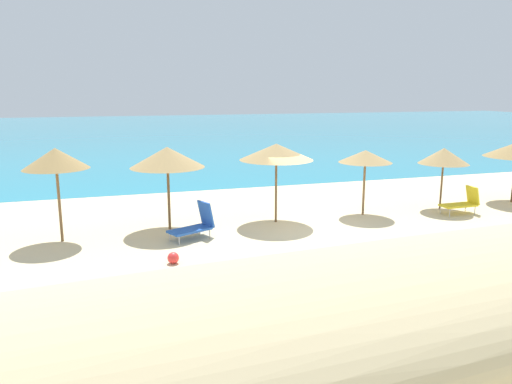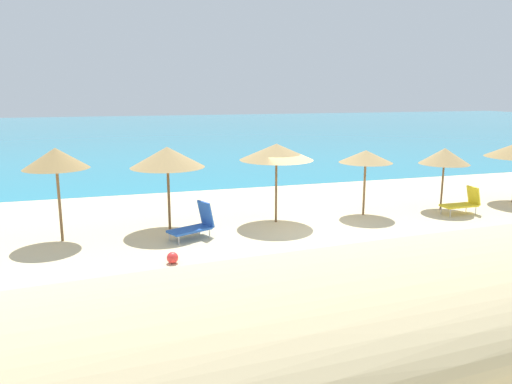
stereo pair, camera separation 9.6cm
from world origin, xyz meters
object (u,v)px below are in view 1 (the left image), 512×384
at_px(beach_umbrella_3, 167,157).
at_px(beach_umbrella_4, 276,152).
at_px(lounge_chair_0, 462,202).
at_px(beach_ball, 173,258).
at_px(beach_umbrella_2, 56,159).
at_px(beach_umbrella_6, 444,156).
at_px(lounge_chair_2, 195,224).
at_px(beach_umbrella_5, 365,157).

relative_size(beach_umbrella_3, beach_umbrella_4, 1.00).
bearing_deg(lounge_chair_0, beach_ball, 100.29).
relative_size(beach_umbrella_2, beach_umbrella_6, 1.20).
relative_size(beach_umbrella_6, lounge_chair_2, 1.56).
relative_size(beach_umbrella_2, lounge_chair_2, 1.87).
bearing_deg(beach_umbrella_5, beach_ball, -156.94).
height_order(beach_umbrella_5, beach_ball, beach_umbrella_5).
height_order(beach_umbrella_4, beach_umbrella_6, beach_umbrella_4).
relative_size(beach_umbrella_4, lounge_chair_2, 1.80).
relative_size(beach_umbrella_4, beach_ball, 8.83).
bearing_deg(beach_umbrella_5, beach_umbrella_2, -178.98).
xyz_separation_m(beach_umbrella_5, lounge_chair_0, (3.78, -1.02, -1.82)).
relative_size(beach_umbrella_5, lounge_chair_0, 1.70).
distance_m(beach_umbrella_2, lounge_chair_0, 14.88).
xyz_separation_m(beach_umbrella_5, beach_ball, (-7.81, -3.32, -2.11)).
bearing_deg(beach_ball, lounge_chair_2, 64.86).
relative_size(beach_umbrella_2, beach_umbrella_3, 1.04).
height_order(beach_umbrella_2, lounge_chair_2, beach_umbrella_2).
bearing_deg(beach_umbrella_4, lounge_chair_0, -7.76).
bearing_deg(beach_umbrella_6, beach_ball, -164.22).
bearing_deg(beach_umbrella_5, lounge_chair_0, -15.11).
relative_size(beach_umbrella_2, beach_umbrella_5, 1.19).
height_order(beach_umbrella_3, beach_ball, beach_umbrella_3).
height_order(beach_umbrella_4, beach_ball, beach_umbrella_4).
xyz_separation_m(beach_umbrella_3, beach_umbrella_6, (10.87, -0.32, -0.35)).
xyz_separation_m(beach_umbrella_3, lounge_chair_2, (0.67, -1.29, -2.06)).
bearing_deg(beach_umbrella_2, beach_ball, -45.18).
relative_size(beach_umbrella_3, lounge_chair_0, 1.94).
bearing_deg(lounge_chair_2, beach_umbrella_2, 53.91).
relative_size(beach_umbrella_2, beach_umbrella_4, 1.04).
distance_m(beach_umbrella_2, beach_umbrella_6, 14.36).
relative_size(beach_umbrella_5, beach_ball, 7.71).
distance_m(beach_umbrella_2, beach_umbrella_4, 7.32).
bearing_deg(beach_umbrella_2, beach_umbrella_6, 0.18).
relative_size(beach_umbrella_4, beach_umbrella_5, 1.14).
xyz_separation_m(beach_umbrella_3, beach_umbrella_4, (3.84, -0.19, 0.06)).
distance_m(beach_umbrella_4, lounge_chair_0, 7.74).
relative_size(beach_umbrella_4, beach_umbrella_6, 1.15).
distance_m(lounge_chair_2, beach_ball, 2.46).
relative_size(lounge_chair_2, beach_ball, 4.91).
height_order(beach_umbrella_5, beach_umbrella_6, beach_umbrella_5).
distance_m(beach_umbrella_5, lounge_chair_0, 4.31).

